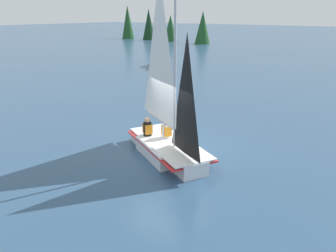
# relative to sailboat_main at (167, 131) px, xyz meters

# --- Properties ---
(ground_plane) EXTENTS (260.00, 260.00, 0.00)m
(ground_plane) POSITION_rel_sailboat_main_xyz_m (0.05, -0.03, -0.87)
(ground_plane) COLOR #2D4C6B
(sailboat_main) EXTENTS (4.07, 3.18, 6.02)m
(sailboat_main) POSITION_rel_sailboat_main_xyz_m (0.00, 0.00, 0.00)
(sailboat_main) COLOR silver
(sailboat_main) RESTS_ON ground_plane
(sailor_helm) EXTENTS (0.42, 0.41, 1.16)m
(sailor_helm) POSITION_rel_sailboat_main_xyz_m (-0.29, 0.35, -0.25)
(sailor_helm) COLOR black
(sailor_helm) RESTS_ON ground_plane
(sailor_crew) EXTENTS (0.42, 0.41, 1.16)m
(sailor_crew) POSITION_rel_sailboat_main_xyz_m (-0.97, 0.13, -0.25)
(sailor_crew) COLOR black
(sailor_crew) RESTS_ON ground_plane
(motorboat_distant) EXTENTS (3.61, 4.23, 1.13)m
(motorboat_distant) POSITION_rel_sailboat_main_xyz_m (-12.12, 15.79, -0.48)
(motorboat_distant) COLOR maroon
(motorboat_distant) RESTS_ON ground_plane
(treeline_shore) EXTENTS (19.55, 4.09, 6.12)m
(treeline_shore) POSITION_rel_sailboat_main_xyz_m (-30.09, 39.59, 1.78)
(treeline_shore) COLOR #1E4C23
(treeline_shore) RESTS_ON ground_plane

